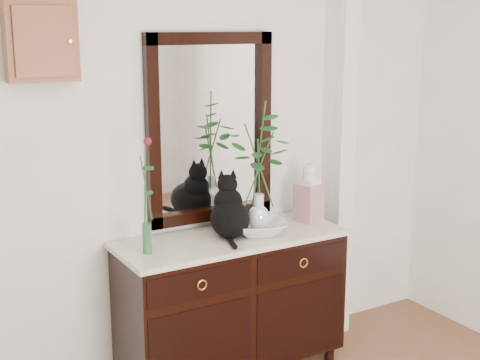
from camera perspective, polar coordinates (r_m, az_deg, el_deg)
wall_back at (r=3.88m, az=-3.91°, el=3.00°), size 3.60×0.04×2.70m
pilaster at (r=4.35m, az=8.44°, el=3.98°), size 0.12×0.20×2.70m
sideboard at (r=3.96m, az=-0.75°, el=-10.00°), size 1.33×0.52×0.82m
wall_mirror at (r=3.90m, az=-2.53°, el=4.40°), size 0.80×0.06×1.10m
key_cabinet at (r=3.48m, az=-16.60°, el=11.29°), size 0.35×0.10×0.40m
cat at (r=3.77m, az=-0.88°, el=-2.26°), size 0.34×0.37×0.36m
lotus_bowl at (r=3.86m, az=1.59°, el=-4.06°), size 0.41×0.41×0.08m
vase_branches at (r=3.77m, az=1.62°, el=1.21°), size 0.47×0.47×0.76m
bud_vase_rose at (r=3.49m, az=-8.06°, el=-1.31°), size 0.08×0.08×0.63m
ginger_jar at (r=4.11m, az=5.91°, el=-0.99°), size 0.17×0.17×0.37m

